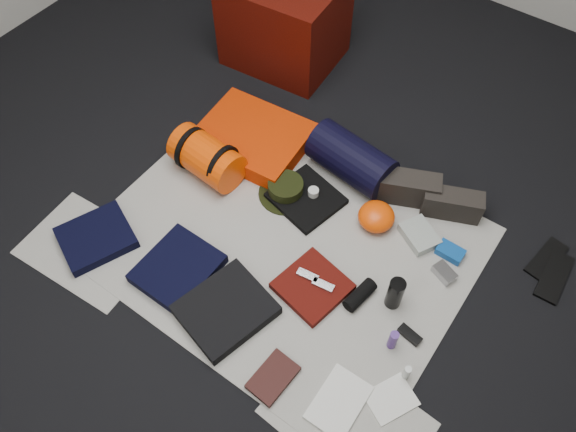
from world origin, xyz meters
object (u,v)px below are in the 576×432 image
Objects in this scene: water_bottle at (395,293)px; compact_camera at (444,273)px; paperback_book at (273,377)px; sleeping_pad at (253,138)px; red_cabinet at (285,20)px; stuff_sack at (207,158)px; navy_duffel at (351,159)px.

water_bottle reaches higher than compact_camera.
compact_camera reaches higher than paperback_book.
water_bottle is (1.03, -0.37, 0.04)m from sleeping_pad.
red_cabinet reaches higher than stuff_sack.
paperback_book is (0.30, -1.05, -0.09)m from navy_duffel.
paperback_book is at bearing -48.86° from sleeping_pad.
compact_camera is at bearing -6.17° from sleeping_pad.
red_cabinet is 0.74m from sleeping_pad.
navy_duffel is (0.51, 0.13, 0.06)m from sleeping_pad.
sleeping_pad is at bearing -165.53° from compact_camera.
sleeping_pad is 3.09× the size of water_bottle.
red_cabinet is 1.12× the size of sleeping_pad.
compact_camera is (0.12, 0.25, -0.06)m from water_bottle.
water_bottle reaches higher than paperback_book.
stuff_sack is at bearing -104.08° from sleeping_pad.
stuff_sack reaches higher than compact_camera.
paperback_book is (0.81, -0.93, -0.03)m from sleeping_pad.
navy_duffel is 1.10m from paperback_book.
stuff_sack is at bearing -152.52° from compact_camera.
compact_camera is (1.15, -0.12, -0.03)m from sleeping_pad.
navy_duffel is (0.78, -0.53, -0.13)m from red_cabinet.
paperback_book is at bearing -36.85° from stuff_sack.
red_cabinet reaches higher than water_bottle.
sleeping_pad is at bearing -159.17° from navy_duffel.
navy_duffel is 2.11× the size of paperback_book.
stuff_sack is at bearing 146.74° from paperback_book.
compact_camera is (1.42, -0.78, -0.22)m from red_cabinet.
water_bottle is (0.52, -0.49, -0.02)m from navy_duffel.
navy_duffel reaches higher than paperback_book.
water_bottle is 0.60m from paperback_book.
compact_camera is 0.52× the size of paperback_book.
navy_duffel is 2.42× the size of water_bottle.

